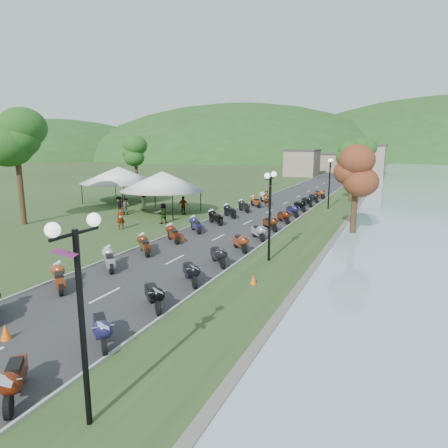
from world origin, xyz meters
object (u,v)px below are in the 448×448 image
at_px(vendor_tent_main, 163,192).
at_px(pedestrian_c, 119,214).
at_px(pedestrian_b, 126,214).
at_px(streetlamp_near, 82,328).
at_px(pedestrian_a, 121,229).

xyz_separation_m(vendor_tent_main, pedestrian_c, (-3.65, -1.99, -2.00)).
distance_m(pedestrian_b, pedestrian_c, 0.82).
distance_m(streetlamp_near, vendor_tent_main, 29.41).
bearing_deg(streetlamp_near, vendor_tent_main, 118.88).
bearing_deg(pedestrian_c, streetlamp_near, -9.96).
relative_size(vendor_tent_main, pedestrian_c, 3.21).
xyz_separation_m(vendor_tent_main, pedestrian_a, (0.90, -7.53, -2.00)).
bearing_deg(pedestrian_b, pedestrian_a, 124.03).
height_order(vendor_tent_main, pedestrian_c, vendor_tent_main).
relative_size(streetlamp_near, vendor_tent_main, 0.94).
relative_size(vendor_tent_main, pedestrian_a, 3.12).
bearing_deg(pedestrian_a, pedestrian_c, 84.38).
relative_size(streetlamp_near, pedestrian_a, 2.92).
distance_m(pedestrian_a, pedestrian_b, 6.63).
xyz_separation_m(pedestrian_a, pedestrian_b, (-3.73, 5.48, 0.00)).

